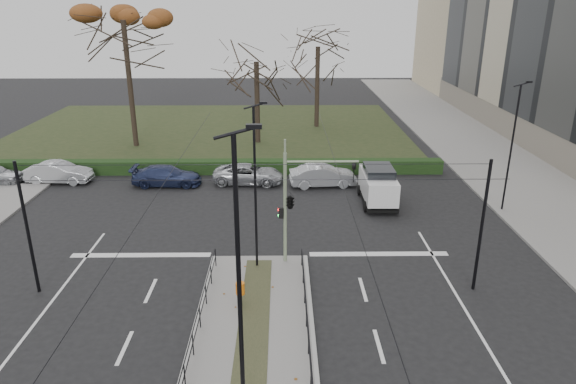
# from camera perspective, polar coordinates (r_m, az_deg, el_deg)

# --- Properties ---
(ground) EXTENTS (140.00, 140.00, 0.00)m
(ground) POSITION_cam_1_polar(r_m,az_deg,el_deg) (21.46, -3.71, -13.58)
(ground) COLOR black
(ground) RESTS_ON ground
(median_island) EXTENTS (4.40, 15.00, 0.14)m
(median_island) POSITION_cam_1_polar(r_m,az_deg,el_deg) (19.39, -4.10, -17.52)
(median_island) COLOR slate
(median_island) RESTS_ON ground
(sidewalk_east) EXTENTS (8.00, 90.00, 0.14)m
(sidewalk_east) POSITION_cam_1_polar(r_m,az_deg,el_deg) (44.81, 21.52, 3.50)
(sidewalk_east) COLOR slate
(sidewalk_east) RESTS_ON ground
(park) EXTENTS (38.00, 26.00, 0.10)m
(park) POSITION_cam_1_polar(r_m,az_deg,el_deg) (51.69, -8.63, 6.77)
(park) COLOR #222E17
(park) RESTS_ON ground
(hedge) EXTENTS (38.00, 1.00, 1.00)m
(hedge) POSITION_cam_1_polar(r_m,az_deg,el_deg) (38.81, -11.24, 2.75)
(hedge) COLOR black
(hedge) RESTS_ON ground
(median_railing) EXTENTS (4.14, 13.24, 0.92)m
(median_railing) POSITION_cam_1_polar(r_m,az_deg,el_deg) (18.77, -4.18, -15.52)
(median_railing) COLOR black
(median_railing) RESTS_ON median_island
(catenary) EXTENTS (20.00, 34.00, 6.00)m
(catenary) POSITION_cam_1_polar(r_m,az_deg,el_deg) (21.23, -3.70, -3.42)
(catenary) COLOR black
(catenary) RESTS_ON ground
(traffic_light) EXTENTS (3.70, 2.13, 5.45)m
(traffic_light) POSITION_cam_1_polar(r_m,az_deg,el_deg) (23.91, 0.44, -0.87)
(traffic_light) COLOR gray
(traffic_light) RESTS_ON median_island
(litter_bin) EXTENTS (0.38, 0.38, 0.97)m
(litter_bin) POSITION_cam_1_polar(r_m,az_deg,el_deg) (21.67, -5.34, -10.65)
(litter_bin) COLOR black
(litter_bin) RESTS_ON median_island
(streetlamp_median_near) EXTENTS (0.76, 0.15, 9.08)m
(streetlamp_median_near) POSITION_cam_1_polar(r_m,az_deg,el_deg) (14.10, -5.36, -10.47)
(streetlamp_median_near) COLOR black
(streetlamp_median_near) RESTS_ON median_island
(streetlamp_median_far) EXTENTS (0.66, 0.13, 7.85)m
(streetlamp_median_far) POSITION_cam_1_polar(r_m,az_deg,el_deg) (23.18, -3.62, 0.57)
(streetlamp_median_far) COLOR black
(streetlamp_median_far) RESTS_ON median_island
(streetlamp_sidewalk) EXTENTS (0.64, 0.13, 7.70)m
(streetlamp_sidewalk) POSITION_cam_1_polar(r_m,az_deg,el_deg) (32.68, 23.61, 4.62)
(streetlamp_sidewalk) COLOR black
(streetlamp_sidewalk) RESTS_ON sidewalk_east
(parked_car_second) EXTENTS (4.59, 1.86, 1.48)m
(parked_car_second) POSITION_cam_1_polar(r_m,az_deg,el_deg) (39.46, -24.10, 1.99)
(parked_car_second) COLOR #A9ACB1
(parked_car_second) RESTS_ON ground
(parked_car_third) EXTENTS (4.77, 1.99, 1.38)m
(parked_car_third) POSITION_cam_1_polar(r_m,az_deg,el_deg) (36.50, -13.32, 1.78)
(parked_car_third) COLOR #222A4F
(parked_car_third) RESTS_ON ground
(parked_car_fourth) EXTENTS (5.03, 2.62, 1.35)m
(parked_car_fourth) POSITION_cam_1_polar(r_m,az_deg,el_deg) (36.02, -4.41, 2.01)
(parked_car_fourth) COLOR #A9ACB1
(parked_car_fourth) RESTS_ON ground
(white_van) EXTENTS (2.11, 4.51, 2.40)m
(white_van) POSITION_cam_1_polar(r_m,az_deg,el_deg) (32.62, 9.97, 0.85)
(white_van) COLOR silver
(white_van) RESTS_ON ground
(rust_tree) EXTENTS (8.96, 8.96, 13.84)m
(rust_tree) POSITION_cam_1_polar(r_m,az_deg,el_deg) (45.91, -17.86, 17.73)
(rust_tree) COLOR black
(rust_tree) RESTS_ON park
(bare_tree_center) EXTENTS (7.78, 7.78, 10.42)m
(bare_tree_center) POSITION_cam_1_polar(r_m,az_deg,el_deg) (51.67, 3.34, 15.19)
(bare_tree_center) COLOR black
(bare_tree_center) RESTS_ON park
(bare_tree_near) EXTENTS (6.76, 6.76, 9.40)m
(bare_tree_near) POSITION_cam_1_polar(r_m,az_deg,el_deg) (45.53, -3.53, 13.60)
(bare_tree_near) COLOR black
(bare_tree_near) RESTS_ON park
(parked_car_fifth) EXTENTS (4.71, 2.02, 1.51)m
(parked_car_fifth) POSITION_cam_1_polar(r_m,az_deg,el_deg) (35.42, 3.90, 1.83)
(parked_car_fifth) COLOR #A9ACB1
(parked_car_fifth) RESTS_ON ground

